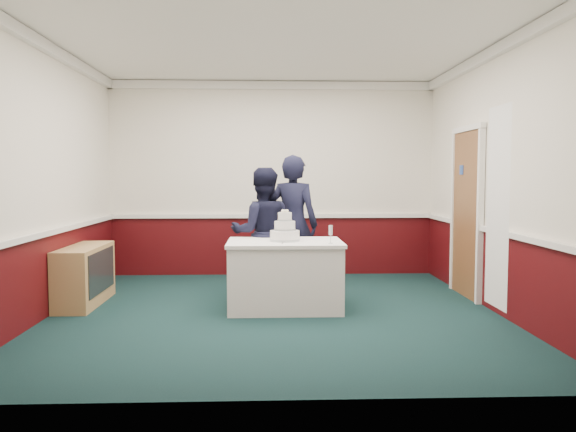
{
  "coord_description": "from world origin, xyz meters",
  "views": [
    {
      "loc": [
        -0.09,
        -6.25,
        1.53
      ],
      "look_at": [
        0.14,
        -0.1,
        1.1
      ],
      "focal_mm": 35.0,
      "sensor_mm": 36.0,
      "label": 1
    }
  ],
  "objects_px": {
    "cake_table": "(285,274)",
    "person_woman": "(293,224)",
    "sideboard": "(85,275)",
    "champagne_flute": "(331,231)",
    "person_man": "(262,233)",
    "wedding_cake": "(285,231)",
    "cake_knife": "(283,243)"
  },
  "relations": [
    {
      "from": "cake_table",
      "to": "person_woman",
      "type": "distance_m",
      "value": 1.02
    },
    {
      "from": "person_woman",
      "to": "sideboard",
      "type": "bearing_deg",
      "value": 33.71
    },
    {
      "from": "cake_table",
      "to": "champagne_flute",
      "type": "height_order",
      "value": "champagne_flute"
    },
    {
      "from": "sideboard",
      "to": "person_man",
      "type": "xyz_separation_m",
      "value": [
        2.13,
        0.31,
        0.47
      ]
    },
    {
      "from": "wedding_cake",
      "to": "person_woman",
      "type": "xyz_separation_m",
      "value": [
        0.14,
        0.88,
        0.01
      ]
    },
    {
      "from": "cake_knife",
      "to": "cake_table",
      "type": "bearing_deg",
      "value": 87.37
    },
    {
      "from": "cake_table",
      "to": "cake_knife",
      "type": "distance_m",
      "value": 0.44
    },
    {
      "from": "person_woman",
      "to": "champagne_flute",
      "type": "bearing_deg",
      "value": 128.54
    },
    {
      "from": "sideboard",
      "to": "champagne_flute",
      "type": "relative_size",
      "value": 5.85
    },
    {
      "from": "sideboard",
      "to": "cake_knife",
      "type": "relative_size",
      "value": 5.45
    },
    {
      "from": "champagne_flute",
      "to": "wedding_cake",
      "type": "bearing_deg",
      "value": 150.75
    },
    {
      "from": "cake_knife",
      "to": "person_woman",
      "type": "bearing_deg",
      "value": 87.0
    },
    {
      "from": "sideboard",
      "to": "person_woman",
      "type": "height_order",
      "value": "person_woman"
    },
    {
      "from": "cake_knife",
      "to": "person_woman",
      "type": "distance_m",
      "value": 1.09
    },
    {
      "from": "sideboard",
      "to": "cake_table",
      "type": "bearing_deg",
      "value": -7.41
    },
    {
      "from": "cake_knife",
      "to": "person_man",
      "type": "xyz_separation_m",
      "value": [
        -0.24,
        0.82,
        0.03
      ]
    },
    {
      "from": "sideboard",
      "to": "person_man",
      "type": "distance_m",
      "value": 2.2
    },
    {
      "from": "cake_knife",
      "to": "wedding_cake",
      "type": "bearing_deg",
      "value": 87.37
    },
    {
      "from": "cake_table",
      "to": "cake_knife",
      "type": "relative_size",
      "value": 6.0
    },
    {
      "from": "champagne_flute",
      "to": "person_man",
      "type": "distance_m",
      "value": 1.19
    },
    {
      "from": "cake_knife",
      "to": "champagne_flute",
      "type": "bearing_deg",
      "value": -2.68
    },
    {
      "from": "champagne_flute",
      "to": "person_woman",
      "type": "xyz_separation_m",
      "value": [
        -0.36,
        1.16,
        -0.02
      ]
    },
    {
      "from": "cake_table",
      "to": "person_man",
      "type": "xyz_separation_m",
      "value": [
        -0.27,
        0.62,
        0.42
      ]
    },
    {
      "from": "person_man",
      "to": "person_woman",
      "type": "xyz_separation_m",
      "value": [
        0.4,
        0.25,
        0.08
      ]
    },
    {
      "from": "sideboard",
      "to": "person_woman",
      "type": "xyz_separation_m",
      "value": [
        2.53,
        0.56,
        0.56
      ]
    },
    {
      "from": "sideboard",
      "to": "person_woman",
      "type": "bearing_deg",
      "value": 12.55
    },
    {
      "from": "champagne_flute",
      "to": "person_man",
      "type": "xyz_separation_m",
      "value": [
        -0.77,
        0.9,
        -0.1
      ]
    },
    {
      "from": "cake_table",
      "to": "sideboard",
      "type": "bearing_deg",
      "value": 172.59
    },
    {
      "from": "sideboard",
      "to": "wedding_cake",
      "type": "bearing_deg",
      "value": -7.41
    },
    {
      "from": "sideboard",
      "to": "cake_table",
      "type": "xyz_separation_m",
      "value": [
        2.39,
        -0.31,
        0.05
      ]
    },
    {
      "from": "wedding_cake",
      "to": "person_man",
      "type": "relative_size",
      "value": 0.22
    },
    {
      "from": "wedding_cake",
      "to": "person_woman",
      "type": "height_order",
      "value": "person_woman"
    }
  ]
}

